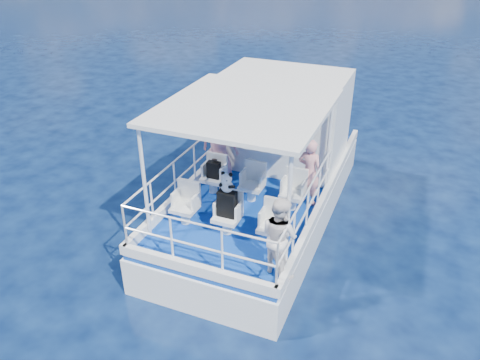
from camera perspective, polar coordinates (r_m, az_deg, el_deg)
name	(u,v)px	position (r m, az deg, el deg)	size (l,w,h in m)	color
ground	(248,239)	(10.40, 0.95, -7.21)	(2000.00, 2000.00, 0.00)	black
hull	(263,216)	(11.17, 2.83, -4.40)	(3.00, 7.00, 1.60)	white
deck	(264,185)	(10.73, 2.94, -0.60)	(2.90, 6.90, 0.10)	#0A3393
cabin	(283,119)	(11.36, 5.32, 7.47)	(2.85, 2.00, 2.20)	white
canopy	(245,107)	(8.74, 0.63, 8.90)	(3.00, 3.20, 0.08)	white
canopy_posts	(244,163)	(9.15, 0.47, 2.08)	(2.77, 2.97, 2.20)	white
railings	(238,197)	(9.18, -0.30, -2.11)	(2.84, 3.59, 1.00)	white
seat_port_fwd	(213,184)	(10.27, -3.27, -0.54)	(0.48, 0.46, 0.38)	silver
seat_center_fwd	(252,192)	(9.96, 1.42, -1.51)	(0.48, 0.46, 0.38)	silver
seat_stbd_fwd	(292,201)	(9.72, 6.38, -2.52)	(0.48, 0.46, 0.38)	silver
seat_port_aft	(185,214)	(9.29, -6.69, -4.20)	(0.48, 0.46, 0.38)	silver
seat_center_aft	(227,224)	(8.94, -1.59, -5.42)	(0.48, 0.46, 0.38)	silver
seat_stbd_aft	(272,235)	(8.68, 3.90, -6.69)	(0.48, 0.46, 0.38)	silver
passenger_port_fwd	(219,141)	(10.61, -2.58, 4.75)	(0.67, 0.48, 1.78)	#CB8390
passenger_stbd_fwd	(310,172)	(9.71, 8.47, 0.93)	(0.53, 0.35, 1.45)	pink
passenger_stbd_aft	(279,236)	(7.75, 4.82, -6.83)	(0.70, 0.55, 1.44)	white
backpack_port	(214,170)	(10.06, -3.22, 1.25)	(0.28, 0.16, 0.37)	black
backpack_center	(227,204)	(8.71, -1.58, -2.93)	(0.34, 0.19, 0.52)	black
compact_camera	(214,161)	(9.97, -3.15, 2.37)	(0.10, 0.06, 0.06)	black
panda	(227,182)	(8.49, -1.61, -0.26)	(0.26, 0.22, 0.40)	white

